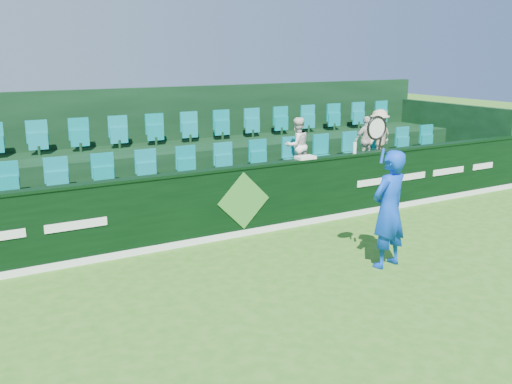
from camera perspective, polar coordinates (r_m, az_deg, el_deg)
ground at (r=8.01m, az=12.56°, el=-11.95°), size 60.00×60.00×0.00m
sponsor_hoarding at (r=10.85m, az=-1.51°, el=-0.89°), size 16.00×0.25×1.35m
stand_tier_front at (r=11.87m, az=-4.04°, el=-0.99°), size 16.00×2.00×0.80m
stand_tier_back at (r=13.51m, az=-7.59°, el=1.85°), size 16.00×1.80×1.30m
stand_rear at (r=13.81m, az=-8.37°, el=4.48°), size 16.00×4.10×2.60m
seat_row_front at (r=12.07m, az=-4.93°, el=2.65°), size 13.50×0.50×0.60m
seat_row_back at (r=13.62m, az=-8.20°, el=5.98°), size 13.50×0.50×0.60m
tennis_player at (r=9.43m, az=13.13°, el=-1.62°), size 1.04×0.57×2.54m
spectator_left at (r=12.67m, az=4.13°, el=4.67°), size 0.61×0.48×1.24m
spectator_middle at (r=13.87m, az=11.00°, el=5.09°), size 0.70×0.33×1.15m
spectator_right at (r=14.11m, az=12.19°, el=5.46°), size 0.94×0.70×1.29m
towel at (r=11.45m, az=4.96°, el=3.46°), size 0.38×0.25×0.06m
drinks_bottle at (r=12.19m, az=9.84°, el=4.38°), size 0.08×0.08×0.24m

